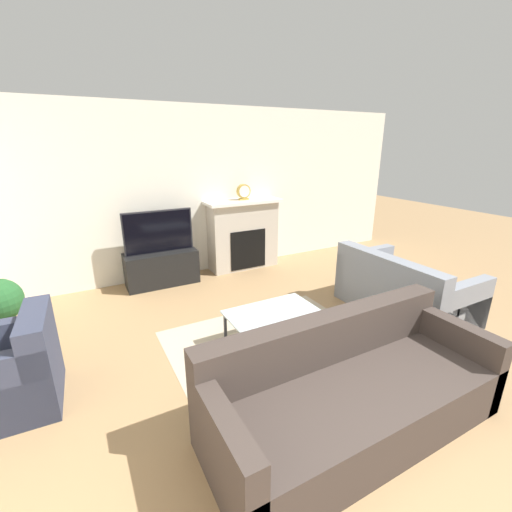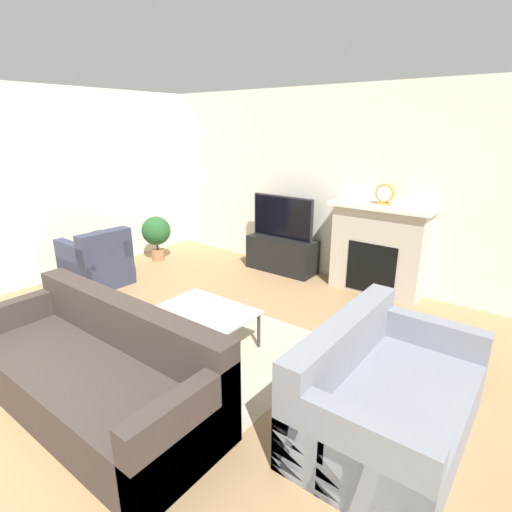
{
  "view_description": "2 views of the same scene",
  "coord_description": "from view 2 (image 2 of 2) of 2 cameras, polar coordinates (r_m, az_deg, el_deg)",
  "views": [
    {
      "loc": [
        -1.53,
        -0.66,
        2.12
      ],
      "look_at": [
        0.37,
        2.85,
        0.8
      ],
      "focal_mm": 24.0,
      "sensor_mm": 36.0,
      "label": 1
    },
    {
      "loc": [
        2.81,
        -0.49,
        2.18
      ],
      "look_at": [
        0.22,
        2.9,
        0.77
      ],
      "focal_mm": 28.0,
      "sensor_mm": 36.0,
      "label": 2
    }
  ],
  "objects": [
    {
      "name": "tv_stand",
      "position": [
        6.21,
        3.71,
        0.24
      ],
      "size": [
        1.09,
        0.43,
        0.53
      ],
      "color": "black",
      "rests_on": "ground_plane"
    },
    {
      "name": "wall_back",
      "position": [
        6.02,
        9.3,
        10.09
      ],
      "size": [
        8.81,
        0.06,
        2.7
      ],
      "color": "silver",
      "rests_on": "ground_plane"
    },
    {
      "name": "potted_plant",
      "position": [
        6.82,
        -14.06,
        3.28
      ],
      "size": [
        0.47,
        0.47,
        0.75
      ],
      "color": "#AD704C",
      "rests_on": "ground_plane"
    },
    {
      "name": "tv",
      "position": [
        6.06,
        3.81,
        5.54
      ],
      "size": [
        1.03,
        0.06,
        0.65
      ],
      "color": "#232328",
      "rests_on": "tv_stand"
    },
    {
      "name": "mantel_clock",
      "position": [
        5.4,
        17.94,
        8.44
      ],
      "size": [
        0.23,
        0.07,
        0.26
      ],
      "color": "#B79338",
      "rests_on": "fireplace"
    },
    {
      "name": "wall_left",
      "position": [
        6.47,
        -26.28,
        9.03
      ],
      "size": [
        0.06,
        7.74,
        2.7
      ],
      "color": "silver",
      "rests_on": "ground_plane"
    },
    {
      "name": "fireplace",
      "position": [
        5.56,
        17.05,
        1.23
      ],
      "size": [
        1.32,
        0.45,
        1.2
      ],
      "color": "#BCB2A3",
      "rests_on": "ground_plane"
    },
    {
      "name": "armchair_by_window",
      "position": [
        6.09,
        -21.74,
        -1.07
      ],
      "size": [
        0.85,
        0.76,
        0.82
      ],
      "rotation": [
        0.0,
        0.0,
        -1.61
      ],
      "color": "#33384C",
      "rests_on": "ground_plane"
    },
    {
      "name": "area_rug",
      "position": [
        4.28,
        -7.1,
        -12.51
      ],
      "size": [
        2.18,
        1.83,
        0.0
      ],
      "color": "#B7A88E",
      "rests_on": "ground_plane"
    },
    {
      "name": "couch_loveseat",
      "position": [
        3.22,
        17.77,
        -18.74
      ],
      "size": [
        0.99,
        1.58,
        0.82
      ],
      "rotation": [
        0.0,
        0.0,
        1.57
      ],
      "color": "gray",
      "rests_on": "ground_plane"
    },
    {
      "name": "couch_sectional",
      "position": [
        3.55,
        -21.85,
        -15.4
      ],
      "size": [
        2.33,
        0.91,
        0.82
      ],
      "color": "#3D332D",
      "rests_on": "ground_plane"
    },
    {
      "name": "coffee_table",
      "position": [
        4.12,
        -6.98,
        -8.01
      ],
      "size": [
        0.98,
        0.63,
        0.4
      ],
      "color": "#333338",
      "rests_on": "ground_plane"
    }
  ]
}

